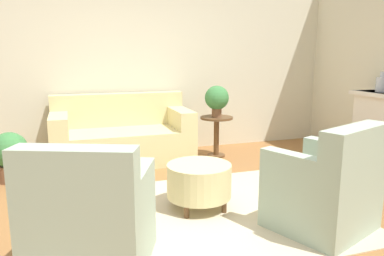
% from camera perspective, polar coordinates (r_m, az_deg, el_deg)
% --- Properties ---
extents(ground_plane, '(16.00, 16.00, 0.00)m').
position_cam_1_polar(ground_plane, '(3.70, 0.48, -13.23)').
color(ground_plane, '#996638').
extents(wall_back, '(9.16, 0.12, 2.80)m').
position_cam_1_polar(wall_back, '(5.93, -7.85, 9.85)').
color(wall_back, beige).
rests_on(wall_back, ground_plane).
extents(rug, '(2.98, 2.13, 0.01)m').
position_cam_1_polar(rug, '(3.70, 0.48, -13.16)').
color(rug, beige).
rests_on(rug, ground_plane).
extents(couch, '(1.93, 0.94, 0.96)m').
position_cam_1_polar(couch, '(5.46, -10.55, -1.47)').
color(couch, beige).
rests_on(couch, ground_plane).
extents(armchair_left, '(1.02, 0.99, 0.95)m').
position_cam_1_polar(armchair_left, '(2.81, -15.29, -13.49)').
color(armchair_left, '#9EB29E').
rests_on(armchair_left, rug).
extents(armchair_right, '(1.02, 0.99, 0.95)m').
position_cam_1_polar(armchair_right, '(3.50, 19.86, -8.79)').
color(armchair_right, '#9EB29E').
rests_on(armchair_right, rug).
extents(ottoman_table, '(0.64, 0.64, 0.45)m').
position_cam_1_polar(ottoman_table, '(3.76, 1.08, -8.00)').
color(ottoman_table, beige).
rests_on(ottoman_table, rug).
extents(side_table, '(0.49, 0.49, 0.61)m').
position_cam_1_polar(side_table, '(5.63, 3.74, -0.28)').
color(side_table, brown).
rests_on(side_table, ground_plane).
extents(vase_mantel_near, '(0.16, 0.16, 0.27)m').
position_cam_1_polar(vase_mantel_near, '(5.69, 27.00, 5.99)').
color(vase_mantel_near, silver).
rests_on(vase_mantel_near, fireplace).
extents(potted_plant_on_side_table, '(0.36, 0.36, 0.47)m').
position_cam_1_polar(potted_plant_on_side_table, '(5.55, 3.80, 4.50)').
color(potted_plant_on_side_table, brown).
rests_on(potted_plant_on_side_table, side_table).
extents(potted_plant_floor, '(0.43, 0.43, 0.61)m').
position_cam_1_polar(potted_plant_floor, '(5.06, -25.99, -3.71)').
color(potted_plant_floor, brown).
rests_on(potted_plant_floor, ground_plane).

